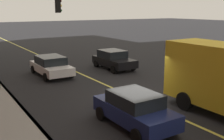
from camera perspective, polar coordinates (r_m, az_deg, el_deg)
The scene contains 7 objects.
ground at distance 15.09m, azimuth 5.53°, elevation -6.20°, with size 200.00×200.00×0.00m, color black.
curb_edge at distance 12.57m, azimuth -16.30°, elevation -10.28°, with size 80.00×0.16×0.15m, color slate.
lane_stripe_center at distance 15.09m, azimuth 5.53°, elevation -6.18°, with size 80.00×0.16×0.01m, color #D8CC4C.
car_black at distance 22.58m, azimuth 0.33°, elevation 2.27°, with size 4.15×2.10×1.53m.
car_white at distance 20.74m, azimuth -12.70°, elevation 0.93°, with size 4.47×2.11×1.45m.
car_navy at distance 11.55m, azimuth 4.75°, elevation -8.13°, with size 4.02×1.94×1.49m.
traffic_light_mast at distance 17.77m, azimuth -18.47°, elevation 9.31°, with size 0.28×4.40×5.84m.
Camera 1 is at (-11.22, 8.84, 4.87)m, focal length 43.43 mm.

